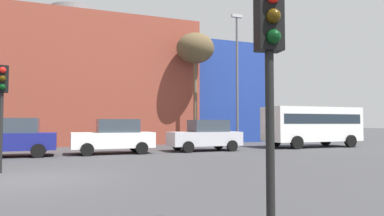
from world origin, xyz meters
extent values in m
plane|color=#38383A|center=(0.00, 0.00, 0.00)|extent=(200.00, 200.00, 0.00)
cube|color=brown|center=(1.57, 20.85, 4.92)|extent=(19.01, 13.61, 9.85)
cube|color=navy|center=(14.80, 20.85, 4.36)|extent=(7.45, 12.25, 8.73)
cylinder|color=slate|center=(1.57, 20.85, 10.85)|extent=(4.00, 4.00, 2.00)
cube|color=navy|center=(-1.57, 7.58, 0.75)|extent=(4.35, 1.86, 0.83)
cube|color=#333D47|center=(-1.31, 7.58, 1.52)|extent=(2.18, 1.66, 0.73)
cylinder|color=black|center=(-0.17, 6.63, 0.33)|extent=(0.66, 0.23, 0.66)
cylinder|color=black|center=(-0.17, 8.53, 0.33)|extent=(0.66, 0.23, 0.66)
cube|color=white|center=(3.42, 7.58, 0.73)|extent=(4.27, 1.83, 0.81)
cube|color=#333D47|center=(3.67, 7.58, 1.49)|extent=(2.13, 1.63, 0.71)
cylinder|color=black|center=(2.04, 6.65, 0.33)|extent=(0.65, 0.22, 0.65)
cylinder|color=black|center=(2.04, 8.52, 0.33)|extent=(0.65, 0.22, 0.65)
cylinder|color=black|center=(4.79, 6.65, 0.33)|extent=(0.65, 0.22, 0.65)
cylinder|color=black|center=(4.79, 8.52, 0.33)|extent=(0.65, 0.22, 0.65)
cube|color=silver|center=(8.74, 7.58, 0.72)|extent=(4.22, 1.81, 0.80)
cube|color=#333D47|center=(8.99, 7.58, 1.48)|extent=(2.11, 1.61, 0.70)
cylinder|color=black|center=(7.39, 6.66, 0.32)|extent=(0.64, 0.22, 0.64)
cylinder|color=black|center=(7.39, 8.51, 0.32)|extent=(0.64, 0.22, 0.64)
cylinder|color=black|center=(10.10, 6.66, 0.32)|extent=(0.64, 0.22, 0.64)
cylinder|color=black|center=(10.10, 8.51, 0.32)|extent=(0.64, 0.22, 0.64)
cube|color=white|center=(16.88, 7.85, 1.57)|extent=(6.80, 2.30, 2.30)
cube|color=#1E2833|center=(16.88, 7.85, 1.92)|extent=(6.26, 2.32, 0.64)
cylinder|color=black|center=(14.68, 6.68, 0.42)|extent=(0.84, 0.28, 0.84)
cylinder|color=black|center=(14.68, 9.02, 0.42)|extent=(0.84, 0.28, 0.84)
cylinder|color=black|center=(19.08, 6.68, 0.42)|extent=(0.84, 0.28, 0.84)
cylinder|color=black|center=(19.08, 9.02, 0.42)|extent=(0.84, 0.28, 0.84)
cylinder|color=black|center=(3.56, -7.00, 1.31)|extent=(0.12, 0.12, 2.62)
cube|color=black|center=(3.56, -7.00, 3.07)|extent=(0.39, 0.29, 0.90)
sphere|color=#3C2905|center=(3.54, -7.14, 3.07)|extent=(0.20, 0.20, 0.20)
sphere|color=black|center=(3.54, -7.14, 2.79)|extent=(0.20, 0.20, 0.20)
cylinder|color=black|center=(-1.00, 1.71, 1.32)|extent=(0.12, 0.12, 2.65)
cube|color=black|center=(-1.00, 1.71, 3.10)|extent=(0.41, 0.32, 0.90)
sphere|color=red|center=(-0.97, 1.58, 3.38)|extent=(0.20, 0.20, 0.20)
sphere|color=#3C2905|center=(-0.97, 1.58, 3.10)|extent=(0.20, 0.20, 0.20)
sphere|color=black|center=(-0.97, 1.58, 2.82)|extent=(0.20, 0.20, 0.20)
cylinder|color=brown|center=(10.16, 12.65, 3.26)|extent=(0.28, 0.28, 6.51)
ellipsoid|color=brown|center=(10.16, 12.65, 7.30)|extent=(2.86, 2.86, 2.29)
cylinder|color=#59595E|center=(12.12, 9.72, 4.48)|extent=(0.16, 0.16, 8.96)
cube|color=#B2B2B2|center=(12.12, 9.72, 9.11)|extent=(0.80, 0.24, 0.20)
camera|label=1|loc=(0.91, -10.95, 1.63)|focal=31.71mm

